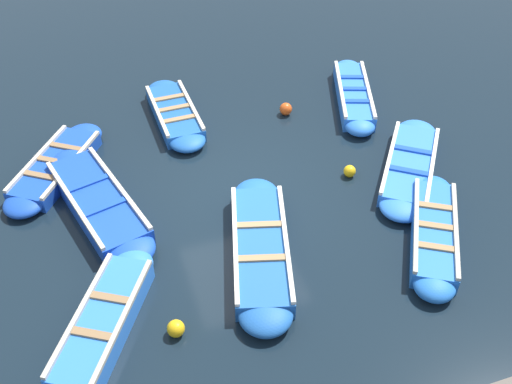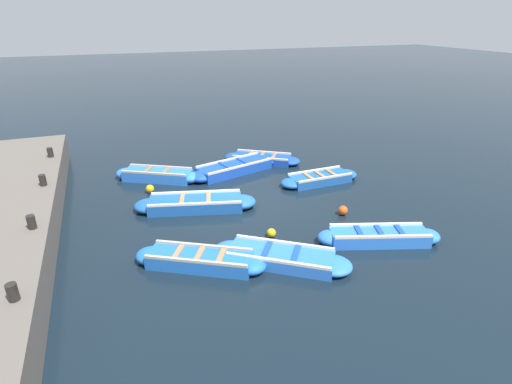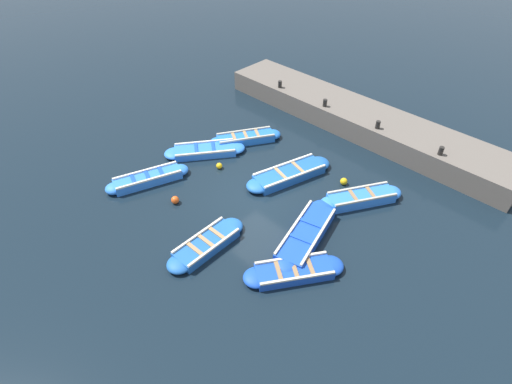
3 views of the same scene
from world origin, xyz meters
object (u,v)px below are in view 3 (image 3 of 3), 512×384
Objects in this scene: boat_end_of_row at (246,138)px; buoy_white_drifting at (219,166)px; boat_outer_left at (206,244)px; buoy_orange_near at (175,200)px; boat_outer_right at (205,151)px; boat_far_corner at (361,198)px; bollard_mid_north at (325,103)px; boat_bow_out at (306,235)px; buoy_yellow_far at (344,181)px; boat_alongside at (294,271)px; boat_drifting at (148,179)px; bollard_mid_south at (378,125)px; bollard_north at (280,84)px; boat_broadside at (289,174)px; bollard_south at (441,151)px.

boat_end_of_row is 2.35m from buoy_white_drifting.
boat_outer_left is 4.51m from buoy_white_drifting.
boat_outer_right is at bearing -149.50° from buoy_orange_near.
bollard_mid_north reaches higher than boat_far_corner.
boat_bow_out is 7.96m from bollard_mid_north.
buoy_yellow_far is (-3.44, -0.80, -0.05)m from boat_bow_out.
buoy_orange_near is at bearing -84.14° from boat_alongside.
boat_drifting reaches higher than buoy_white_drifting.
boat_end_of_row is 4.96m from boat_drifting.
buoy_yellow_far is at bearing 167.55° from boat_outer_left.
bollard_mid_south is at bearing 147.52° from buoy_white_drifting.
buoy_orange_near is (0.56, -5.49, -0.01)m from boat_alongside.
bollard_mid_south is (0.00, 5.79, 0.00)m from bollard_north.
boat_alongside is at bearing 95.86° from buoy_orange_near.
boat_far_corner is 0.79× the size of boat_bow_out.
boat_broadside is 6.40m from bollard_north.
boat_outer_right is at bearing -54.41° from bollard_south.
boat_outer_left is at bearing -38.79° from boat_bow_out.
bollard_south reaches higher than buoy_orange_near.
boat_far_corner is 9.31× the size of bollard_mid_north.
boat_outer_left is at bearing -4.64° from bollard_mid_south.
bollard_mid_north reaches higher than boat_alongside.
boat_drifting is 13.19× the size of buoy_white_drifting.
boat_outer_right is 9.82× the size of bollard_south.
boat_broadside is 4.70m from bollard_mid_south.
boat_broadside is 3.02m from buoy_white_drifting.
boat_broadside is at bearing 78.60° from boat_end_of_row.
boat_outer_left reaches higher than buoy_yellow_far.
bollard_north is (-3.63, -7.48, 0.98)m from boat_far_corner.
bollard_mid_north is (-4.42, -1.62, 1.00)m from boat_broadside.
bollard_south reaches higher than buoy_yellow_far.
boat_alongside reaches higher than buoy_yellow_far.
bollard_south is at bearing 90.00° from bollard_mid_north.
boat_outer_right and boat_alongside have the same top height.
buoy_white_drifting is (0.29, 1.28, -0.03)m from boat_outer_right.
boat_outer_right is 11.27× the size of buoy_orange_near.
boat_drifting is 7.97m from buoy_yellow_far.
bollard_mid_south reaches higher than boat_bow_out.
bollard_mid_south is (-8.12, -2.12, 1.02)m from boat_alongside.
boat_end_of_row is 0.80× the size of boat_bow_out.
bollard_mid_south reaches higher than boat_alongside.
bollard_south is (-4.42, 4.16, 1.00)m from boat_broadside.
boat_end_of_row is at bearing -115.89° from boat_bow_out.
bollard_north reaches higher than boat_outer_left.
boat_alongside is 11.37m from bollard_north.
buoy_white_drifting is at bearing -66.64° from boat_far_corner.
bollard_mid_north reaches higher than boat_end_of_row.
bollard_south is at bearing 125.59° from boat_outer_right.
bollard_south is at bearing 137.07° from boat_drifting.
bollard_mid_south is (-3.77, 4.51, 1.00)m from boat_end_of_row.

